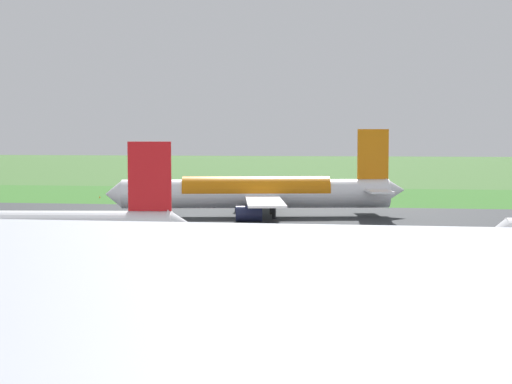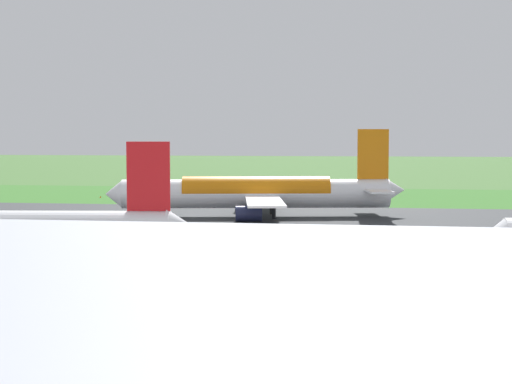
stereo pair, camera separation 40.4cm
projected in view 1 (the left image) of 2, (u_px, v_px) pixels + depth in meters
The scene contains 8 objects.
ground_plane at pixel (195, 216), 142.98m from camera, with size 800.00×800.00×0.00m, color #3D662D.
runway_asphalt at pixel (195, 216), 142.98m from camera, with size 600.00×41.31×0.06m, color #2D3033.
apron_concrete at pixel (88, 265), 88.79m from camera, with size 440.00×110.00×0.05m, color gray.
grass_verge_foreground at pixel (230, 199), 179.67m from camera, with size 600.00×80.00×0.04m, color #346B27.
airliner_main at pixel (258, 193), 141.07m from camera, with size 53.92×44.37×15.88m.
service_car_followme at pixel (350, 238), 105.89m from camera, with size 4.55×2.97×1.62m.
no_stopping_sign at pixel (139, 191), 186.89m from camera, with size 0.60×0.10×2.37m.
traffic_cone_orange at pixel (100, 197), 182.94m from camera, with size 0.40×0.40×0.55m, color orange.
Camera 1 is at (-31.32, 139.24, 14.83)m, focal length 55.06 mm.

